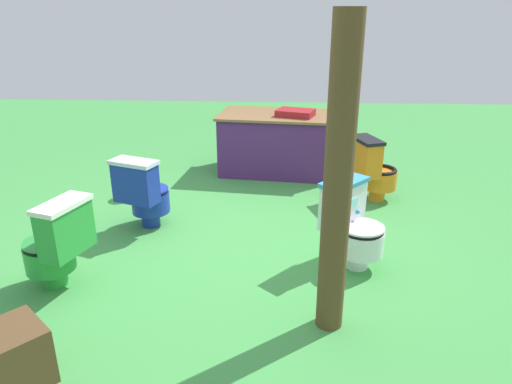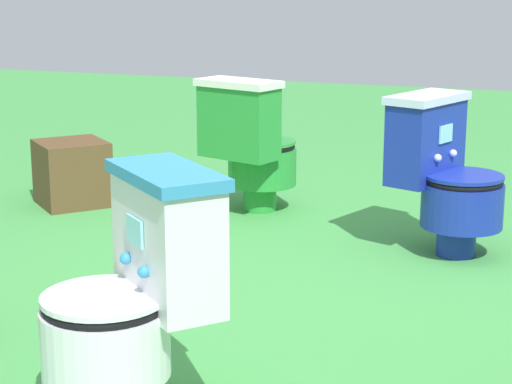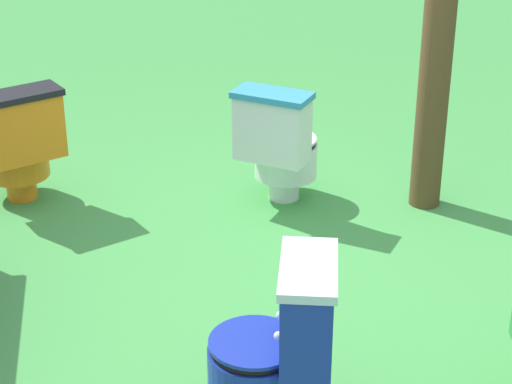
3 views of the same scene
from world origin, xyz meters
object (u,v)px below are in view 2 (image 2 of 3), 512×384
Objects in this scene: small_crate at (72,173)px; toilet_white at (134,294)px; toilet_blue at (446,174)px; toilet_green at (252,145)px.

toilet_white is at bearing 35.15° from small_crate.
small_crate is (-2.09, -1.47, -0.19)m from toilet_white.
toilet_white is (1.90, -0.60, 0.00)m from toilet_blue.
toilet_blue is at bearing 84.76° from small_crate.
toilet_green and toilet_blue have the same top height.
toilet_green is at bearing 99.76° from small_crate.
toilet_blue is (0.36, 1.07, 0.00)m from toilet_green.
toilet_green is 1.03m from small_crate.
toilet_blue is 1.00× the size of toilet_white.
toilet_white is 2.57m from small_crate.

